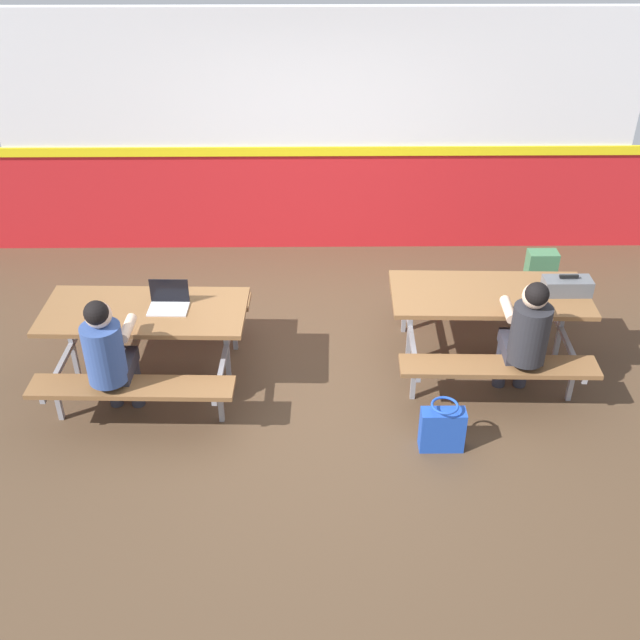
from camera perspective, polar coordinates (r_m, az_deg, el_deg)
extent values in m
cube|color=#4C3826|center=(6.67, 0.01, -4.46)|extent=(10.00, 10.00, 0.02)
cube|color=red|center=(8.58, -0.17, 8.97)|extent=(8.00, 0.12, 1.10)
cube|color=yellow|center=(8.29, -0.17, 12.57)|extent=(8.00, 0.03, 0.10)
cube|color=silver|center=(8.12, -0.18, 17.70)|extent=(6.72, 0.12, 1.40)
cube|color=brown|center=(6.38, -13.08, 0.62)|extent=(1.69, 0.79, 0.04)
cube|color=brown|center=(6.04, -13.98, -4.94)|extent=(1.59, 0.32, 0.04)
cube|color=brown|center=(7.05, -11.72, 1.40)|extent=(1.59, 0.32, 0.04)
cube|color=gray|center=(6.76, -18.09, -1.99)|extent=(0.04, 0.04, 0.70)
cube|color=gray|center=(6.74, -18.14, -1.71)|extent=(0.08, 1.55, 0.04)
cube|color=gray|center=(6.46, -19.12, -5.62)|extent=(0.04, 0.04, 0.41)
cube|color=gray|center=(7.23, -16.78, -0.63)|extent=(0.04, 0.04, 0.41)
cube|color=gray|center=(6.46, -7.01, -2.19)|extent=(0.04, 0.04, 0.70)
cube|color=gray|center=(6.43, -7.04, -1.90)|extent=(0.08, 1.55, 0.04)
cube|color=gray|center=(6.14, -7.49, -6.03)|extent=(0.04, 0.04, 0.41)
cube|color=gray|center=(6.95, -6.43, -0.76)|extent=(0.04, 0.04, 0.41)
cube|color=brown|center=(6.60, 12.63, 1.87)|extent=(1.69, 0.79, 0.04)
cube|color=brown|center=(6.24, 13.29, -3.43)|extent=(1.59, 0.32, 0.04)
cube|color=brown|center=(7.28, 11.53, 2.51)|extent=(1.59, 0.32, 0.04)
cube|color=gray|center=(6.69, 6.76, -0.76)|extent=(0.04, 0.04, 0.70)
cube|color=gray|center=(6.67, 6.78, -0.47)|extent=(0.08, 1.55, 0.04)
cube|color=gray|center=(6.37, 7.05, -4.38)|extent=(0.04, 0.04, 0.41)
cube|color=gray|center=(7.20, 6.35, 0.53)|extent=(0.04, 0.04, 0.41)
cube|color=gray|center=(6.95, 17.56, -0.83)|extent=(0.04, 0.04, 0.70)
cube|color=gray|center=(6.93, 17.61, -0.55)|extent=(0.08, 1.55, 0.04)
cube|color=gray|center=(6.64, 18.39, -4.31)|extent=(0.04, 0.04, 0.41)
cube|color=gray|center=(7.44, 16.45, 0.42)|extent=(0.04, 0.04, 0.41)
cylinder|color=#2D2D38|center=(6.47, -15.26, -4.55)|extent=(0.11, 0.11, 0.45)
cylinder|color=#2D2D38|center=(6.42, -13.71, -4.60)|extent=(0.11, 0.11, 0.45)
cube|color=#2D2D38|center=(6.16, -15.17, -3.33)|extent=(0.31, 0.39, 0.12)
cylinder|color=#334C8C|center=(5.89, -15.89, -2.43)|extent=(0.30, 0.30, 0.48)
cylinder|color=beige|center=(6.04, -16.83, -0.56)|extent=(0.09, 0.30, 0.08)
cylinder|color=beige|center=(5.96, -14.27, -0.59)|extent=(0.09, 0.30, 0.08)
sphere|color=beige|center=(5.73, -16.33, 0.38)|extent=(0.20, 0.20, 0.20)
sphere|color=black|center=(5.69, -16.46, 0.51)|extent=(0.18, 0.18, 0.18)
cylinder|color=#2D2D38|center=(6.63, 13.47, -3.20)|extent=(0.11, 0.11, 0.45)
cylinder|color=#2D2D38|center=(6.68, 14.98, -3.19)|extent=(0.11, 0.11, 0.45)
cube|color=#2D2D38|center=(6.37, 14.83, -1.93)|extent=(0.31, 0.39, 0.12)
cylinder|color=#26262B|center=(6.11, 15.46, -1.00)|extent=(0.30, 0.30, 0.48)
cylinder|color=beige|center=(6.18, 13.95, 0.78)|extent=(0.09, 0.30, 0.08)
cylinder|color=beige|center=(6.25, 16.45, 0.75)|extent=(0.09, 0.30, 0.08)
sphere|color=beige|center=(5.95, 15.88, 1.74)|extent=(0.20, 0.20, 0.20)
sphere|color=black|center=(5.91, 15.99, 1.88)|extent=(0.18, 0.18, 0.18)
cube|color=silver|center=(6.32, -11.32, 0.82)|extent=(0.33, 0.23, 0.01)
cube|color=black|center=(6.35, -11.26, 2.18)|extent=(0.32, 0.02, 0.21)
cube|color=#595B60|center=(6.71, 18.07, 2.44)|extent=(0.40, 0.18, 0.14)
cube|color=black|center=(6.67, 18.20, 3.14)|extent=(0.16, 0.02, 0.02)
cube|color=#3F724C|center=(8.14, 16.23, 3.56)|extent=(0.30, 0.18, 0.44)
cube|color=#3F724C|center=(8.26, 15.97, 3.54)|extent=(0.21, 0.04, 0.19)
cube|color=#1E47B2|center=(5.93, 9.16, -8.15)|extent=(0.34, 0.14, 0.36)
torus|color=#1E47B2|center=(5.78, 9.37, -6.35)|extent=(0.21, 0.21, 0.02)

